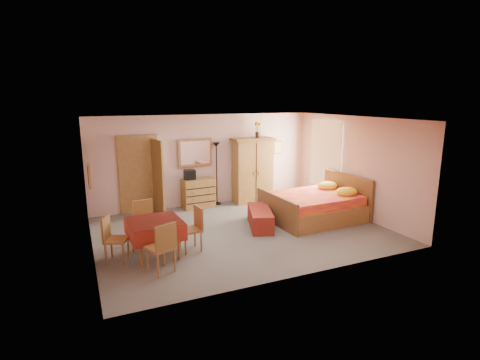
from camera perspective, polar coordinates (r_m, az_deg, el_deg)
name	(u,v)px	position (r m, az deg, el deg)	size (l,w,h in m)	color
floor	(241,231)	(8.86, 0.20, -7.72)	(6.50, 6.50, 0.00)	#5E5B53
ceiling	(241,119)	(8.33, 0.21, 9.32)	(6.50, 6.50, 0.00)	brown
wall_back	(206,160)	(10.79, -5.24, 3.02)	(6.50, 0.10, 2.60)	#C99C91
wall_front	(302,204)	(6.37, 9.46, -3.69)	(6.50, 0.10, 2.60)	#C99C91
wall_left	(88,191)	(7.79, -22.17, -1.49)	(0.10, 5.00, 2.60)	#C99C91
wall_right	(354,166)	(10.25, 17.04, 2.02)	(0.10, 5.00, 2.60)	#C99C91
doorway	(139,175)	(10.37, -15.14, 0.71)	(1.06, 0.12, 2.15)	#9E6B35
window	(326,154)	(11.12, 12.90, 3.81)	(0.08, 1.40, 1.95)	white
picture_left	(89,176)	(7.12, -22.00, 0.59)	(0.04, 0.32, 0.42)	orange
picture_back	(278,147)	(11.69, 5.79, 4.96)	(0.30, 0.04, 0.40)	#D8BF59
chest_of_drawers	(198,193)	(10.63, -6.35, -2.03)	(0.88, 0.44, 0.83)	olive
wall_mirror	(195,153)	(10.60, -6.84, 4.18)	(0.99, 0.05, 0.78)	white
stereo	(190,175)	(10.44, -7.66, 0.80)	(0.29, 0.22, 0.27)	black
floor_lamp	(217,174)	(10.83, -3.58, 0.96)	(0.23, 0.23, 1.82)	black
wardrobe	(253,170)	(11.05, 1.92, 1.48)	(1.22, 0.63, 1.92)	#A17036
sunflower_vase	(258,130)	(10.96, 2.69, 7.67)	(0.19, 0.19, 0.46)	gold
bed	(313,199)	(9.72, 11.11, -2.82)	(2.31, 1.82, 1.07)	#E0154B
bench	(260,218)	(9.06, 3.08, -5.81)	(0.49, 1.32, 0.44)	maroon
dining_table	(155,238)	(7.57, -12.78, -8.67)	(1.00, 1.00, 0.73)	maroon
chair_south	(160,247)	(6.87, -12.04, -9.94)	(0.42, 0.42, 0.93)	#A26836
chair_north	(146,224)	(8.13, -14.15, -6.47)	(0.43, 0.43, 0.94)	olive
chair_west	(116,239)	(7.51, -18.32, -8.54)	(0.40, 0.40, 0.88)	#A86B39
chair_east	(190,229)	(7.68, -7.61, -7.45)	(0.41, 0.41, 0.91)	#9E6735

